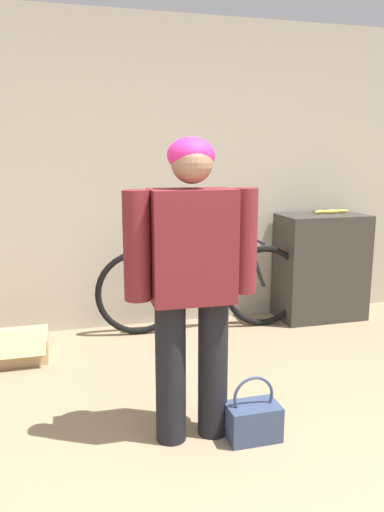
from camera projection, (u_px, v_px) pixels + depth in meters
name	position (u px, v px, depth m)	size (l,w,h in m)	color
wall_back	(153.00, 176.00, 4.24)	(8.00, 0.07, 2.60)	#B7AD99
side_shelf	(321.00, 267.00, 4.53)	(0.77, 0.44, 0.95)	#38332D
person	(192.00, 272.00, 2.50)	(0.68, 0.25, 1.56)	black
bicycle	(202.00, 287.00, 4.22)	(1.80, 0.46, 0.78)	black
banana	(330.00, 212.00, 4.51)	(0.36, 0.09, 0.04)	#EAD64C
handbag	(253.00, 420.00, 2.63)	(0.28, 0.18, 0.35)	#334260
cardboard_box	(18.00, 346.00, 3.66)	(0.42, 0.42, 0.26)	tan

